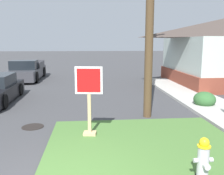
{
  "coord_description": "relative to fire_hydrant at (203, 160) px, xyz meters",
  "views": [
    {
      "loc": [
        0.66,
        -4.2,
        2.71
      ],
      "look_at": [
        1.3,
        2.94,
        1.42
      ],
      "focal_mm": 39.99,
      "sensor_mm": 36.0,
      "label": 1
    }
  ],
  "objects": [
    {
      "name": "stop_sign",
      "position": [
        -2.17,
        2.62,
        0.57
      ],
      "size": [
        0.76,
        0.33,
        1.99
      ],
      "color": "tan",
      "rests_on": "grass_corner_patch"
    },
    {
      "name": "fire_hydrant",
      "position": [
        0.0,
        0.0,
        0.0
      ],
      "size": [
        0.38,
        0.34,
        0.86
      ],
      "color": "black",
      "rests_on": "grass_corner_patch"
    },
    {
      "name": "grass_corner_patch",
      "position": [
        -0.74,
        1.66,
        -0.45
      ],
      "size": [
        5.09,
        4.58,
        0.08
      ],
      "primitive_type": "cube",
      "color": "#477033",
      "rests_on": "ground"
    },
    {
      "name": "sidewalk_strip",
      "position": [
        3.01,
        5.68,
        -0.43
      ],
      "size": [
        2.2,
        16.06,
        0.12
      ],
      "primitive_type": "cube",
      "color": "#B2AFA8",
      "rests_on": "ground"
    },
    {
      "name": "manhole_cover",
      "position": [
        -4.02,
        3.69,
        -0.48
      ],
      "size": [
        0.7,
        0.7,
        0.02
      ],
      "primitive_type": "cylinder",
      "color": "black",
      "rests_on": "ground"
    },
    {
      "name": "shrub_by_curb",
      "position": [
        2.71,
        5.66,
        -0.15
      ],
      "size": [
        0.92,
        0.92,
        0.66
      ],
      "primitive_type": "ellipsoid",
      "color": "#326030",
      "rests_on": "ground"
    },
    {
      "name": "pickup_truck_charcoal",
      "position": [
        -6.8,
        14.59,
        0.13
      ],
      "size": [
        2.23,
        5.45,
        1.48
      ],
      "color": "#38383D",
      "rests_on": "ground"
    }
  ]
}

